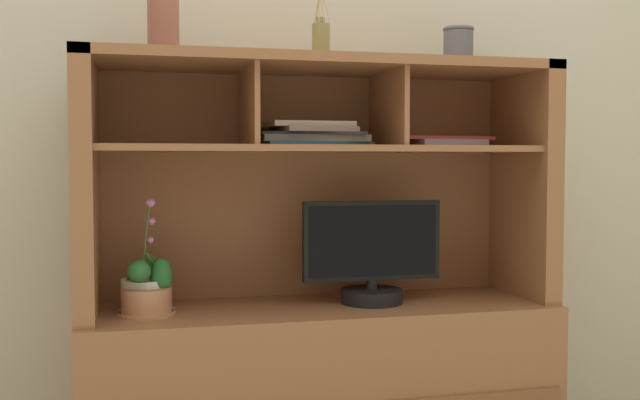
{
  "coord_description": "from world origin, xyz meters",
  "views": [
    {
      "loc": [
        -0.56,
        -2.29,
        1.0
      ],
      "look_at": [
        0.0,
        0.0,
        0.88
      ],
      "focal_mm": 41.96,
      "sensor_mm": 36.0,
      "label": 1
    }
  ],
  "objects_px": {
    "diffuser_bottle": "(321,39)",
    "magazine_stack_left": "(437,141)",
    "magazine_stack_centre": "(311,135)",
    "potted_fern": "(147,293)",
    "ceramic_vase": "(163,24)",
    "potted_orchid": "(146,295)",
    "tv_monitor": "(372,258)",
    "accent_vase": "(458,46)",
    "media_console": "(320,345)"
  },
  "relations": [
    {
      "from": "diffuser_bottle",
      "to": "magazine_stack_left",
      "type": "bearing_deg",
      "value": 9.1
    },
    {
      "from": "magazine_stack_centre",
      "to": "diffuser_bottle",
      "type": "bearing_deg",
      "value": -75.55
    },
    {
      "from": "magazine_stack_left",
      "to": "diffuser_bottle",
      "type": "relative_size",
      "value": 1.05
    },
    {
      "from": "potted_fern",
      "to": "ceramic_vase",
      "type": "relative_size",
      "value": 0.89
    },
    {
      "from": "ceramic_vase",
      "to": "potted_orchid",
      "type": "bearing_deg",
      "value": -159.75
    },
    {
      "from": "tv_monitor",
      "to": "potted_orchid",
      "type": "xyz_separation_m",
      "value": [
        -0.7,
        0.02,
        -0.09
      ]
    },
    {
      "from": "potted_fern",
      "to": "potted_orchid",
      "type": "bearing_deg",
      "value": 91.05
    },
    {
      "from": "diffuser_bottle",
      "to": "accent_vase",
      "type": "xyz_separation_m",
      "value": [
        0.48,
        0.04,
        0.0
      ]
    },
    {
      "from": "magazine_stack_left",
      "to": "magazine_stack_centre",
      "type": "relative_size",
      "value": 0.93
    },
    {
      "from": "magazine_stack_left",
      "to": "accent_vase",
      "type": "xyz_separation_m",
      "value": [
        0.06,
        -0.03,
        0.31
      ]
    },
    {
      "from": "potted_fern",
      "to": "diffuser_bottle",
      "type": "bearing_deg",
      "value": 2.72
    },
    {
      "from": "potted_fern",
      "to": "magazine_stack_left",
      "type": "relative_size",
      "value": 0.49
    },
    {
      "from": "tv_monitor",
      "to": "accent_vase",
      "type": "xyz_separation_m",
      "value": [
        0.31,
        0.05,
        0.69
      ]
    },
    {
      "from": "potted_orchid",
      "to": "magazine_stack_centre",
      "type": "relative_size",
      "value": 0.93
    },
    {
      "from": "potted_fern",
      "to": "magazine_stack_centre",
      "type": "height_order",
      "value": "magazine_stack_centre"
    },
    {
      "from": "tv_monitor",
      "to": "potted_fern",
      "type": "height_order",
      "value": "tv_monitor"
    },
    {
      "from": "media_console",
      "to": "magazine_stack_left",
      "type": "height_order",
      "value": "media_console"
    },
    {
      "from": "potted_orchid",
      "to": "ceramic_vase",
      "type": "distance_m",
      "value": 0.82
    },
    {
      "from": "media_console",
      "to": "magazine_stack_left",
      "type": "bearing_deg",
      "value": 6.66
    },
    {
      "from": "magazine_stack_left",
      "to": "potted_fern",
      "type": "bearing_deg",
      "value": -174.48
    },
    {
      "from": "media_console",
      "to": "magazine_stack_centre",
      "type": "relative_size",
      "value": 3.98
    },
    {
      "from": "magazine_stack_centre",
      "to": "accent_vase",
      "type": "distance_m",
      "value": 0.58
    },
    {
      "from": "tv_monitor",
      "to": "potted_fern",
      "type": "bearing_deg",
      "value": -178.5
    },
    {
      "from": "media_console",
      "to": "diffuser_bottle",
      "type": "height_order",
      "value": "diffuser_bottle"
    },
    {
      "from": "magazine_stack_left",
      "to": "media_console",
      "type": "bearing_deg",
      "value": -173.34
    },
    {
      "from": "media_console",
      "to": "diffuser_bottle",
      "type": "distance_m",
      "value": 0.97
    },
    {
      "from": "magazine_stack_left",
      "to": "magazine_stack_centre",
      "type": "bearing_deg",
      "value": -179.66
    },
    {
      "from": "potted_orchid",
      "to": "accent_vase",
      "type": "bearing_deg",
      "value": 1.48
    },
    {
      "from": "media_console",
      "to": "tv_monitor",
      "type": "distance_m",
      "value": 0.33
    },
    {
      "from": "accent_vase",
      "to": "potted_fern",
      "type": "bearing_deg",
      "value": -176.31
    },
    {
      "from": "potted_orchid",
      "to": "media_console",
      "type": "bearing_deg",
      "value": 0.46
    },
    {
      "from": "magazine_stack_left",
      "to": "diffuser_bottle",
      "type": "distance_m",
      "value": 0.52
    },
    {
      "from": "accent_vase",
      "to": "ceramic_vase",
      "type": "bearing_deg",
      "value": -179.74
    },
    {
      "from": "tv_monitor",
      "to": "magazine_stack_left",
      "type": "distance_m",
      "value": 0.46
    },
    {
      "from": "tv_monitor",
      "to": "magazine_stack_centre",
      "type": "xyz_separation_m",
      "value": [
        -0.18,
        0.07,
        0.39
      ]
    },
    {
      "from": "potted_orchid",
      "to": "ceramic_vase",
      "type": "height_order",
      "value": "ceramic_vase"
    },
    {
      "from": "potted_fern",
      "to": "magazine_stack_left",
      "type": "distance_m",
      "value": 1.06
    },
    {
      "from": "diffuser_bottle",
      "to": "accent_vase",
      "type": "distance_m",
      "value": 0.48
    },
    {
      "from": "potted_fern",
      "to": "accent_vase",
      "type": "relative_size",
      "value": 1.33
    },
    {
      "from": "magazine_stack_centre",
      "to": "ceramic_vase",
      "type": "distance_m",
      "value": 0.57
    },
    {
      "from": "potted_orchid",
      "to": "ceramic_vase",
      "type": "xyz_separation_m",
      "value": [
        0.06,
        0.02,
        0.81
      ]
    },
    {
      "from": "potted_fern",
      "to": "tv_monitor",
      "type": "bearing_deg",
      "value": 1.5
    },
    {
      "from": "media_console",
      "to": "magazine_stack_left",
      "type": "xyz_separation_m",
      "value": [
        0.42,
        0.05,
        0.66
      ]
    },
    {
      "from": "tv_monitor",
      "to": "ceramic_vase",
      "type": "bearing_deg",
      "value": 176.2
    },
    {
      "from": "tv_monitor",
      "to": "accent_vase",
      "type": "bearing_deg",
      "value": 8.61
    },
    {
      "from": "media_console",
      "to": "magazine_stack_centre",
      "type": "xyz_separation_m",
      "value": [
        -0.02,
        0.05,
        0.67
      ]
    },
    {
      "from": "magazine_stack_centre",
      "to": "ceramic_vase",
      "type": "relative_size",
      "value": 1.92
    },
    {
      "from": "tv_monitor",
      "to": "diffuser_bottle",
      "type": "xyz_separation_m",
      "value": [
        -0.17,
        0.01,
        0.69
      ]
    },
    {
      "from": "potted_fern",
      "to": "diffuser_bottle",
      "type": "distance_m",
      "value": 0.94
    },
    {
      "from": "media_console",
      "to": "ceramic_vase",
      "type": "distance_m",
      "value": 1.11
    }
  ]
}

